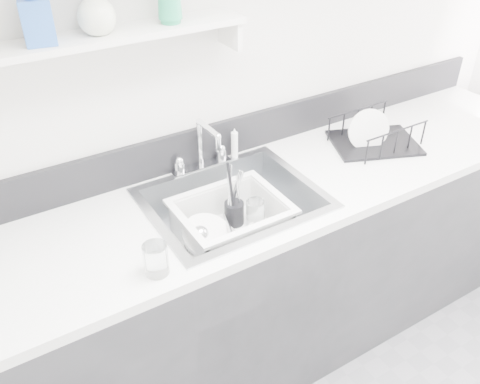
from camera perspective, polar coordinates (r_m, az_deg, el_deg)
room_shell at (r=1.00m, az=23.71°, el=12.58°), size 3.50×3.00×2.60m
counter_run at (r=2.19m, az=-0.69°, el=-10.65°), size 3.20×0.62×0.92m
backsplash at (r=2.08m, az=-5.04°, el=5.08°), size 3.20×0.02×0.16m
sink at (r=1.95m, az=-0.77°, el=-2.93°), size 0.64×0.52×0.20m
faucet at (r=2.04m, az=-4.33°, el=3.99°), size 0.26×0.18×0.23m
side_sprayer at (r=2.11m, az=-0.62°, el=5.49°), size 0.03×0.03×0.14m
wall_shelf at (r=1.70m, az=-15.79°, el=16.07°), size 1.00×0.16×0.12m
wash_tub at (r=1.93m, az=-0.97°, el=-3.38°), size 0.45×0.38×0.16m
plate_stack at (r=1.91m, az=-3.36°, el=-5.42°), size 0.24×0.23×0.09m
utensil_cup at (r=1.99m, az=-0.68°, el=-2.17°), size 0.08×0.08×0.26m
ladle at (r=1.91m, az=-2.55°, el=-4.95°), size 0.28×0.18×0.07m
tumbler_in_tub at (r=1.99m, az=1.74°, el=-2.33°), size 0.09×0.09×0.11m
tumbler_counter at (r=1.57m, az=-9.43°, el=-7.46°), size 0.10×0.10×0.11m
dish_rack at (r=2.30m, az=15.01°, el=6.63°), size 0.44×0.39×0.13m
bowl_small at (r=1.95m, az=2.37°, el=-4.57°), size 0.15×0.15×0.04m
soap_bottle_b at (r=1.63m, az=-22.02°, el=18.41°), size 0.10×0.10×0.19m
soap_bottle_c at (r=1.68m, az=-15.92°, el=19.18°), size 0.14×0.14×0.15m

